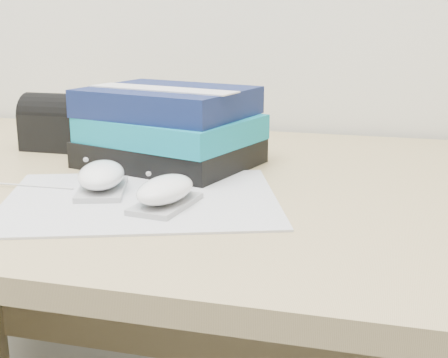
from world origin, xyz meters
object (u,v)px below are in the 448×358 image
(desk, at_px, (282,310))
(mouse_front, at_px, (165,192))
(mouse_rear, at_px, (101,177))
(pouch, at_px, (57,122))
(book_stack, at_px, (170,128))

(desk, relative_size, mouse_front, 14.21)
(desk, xyz_separation_m, mouse_rear, (-0.22, -0.18, 0.26))
(mouse_rear, distance_m, mouse_front, 0.12)
(mouse_rear, xyz_separation_m, pouch, (-0.21, 0.25, 0.03))
(pouch, bearing_deg, book_stack, -14.95)
(pouch, bearing_deg, desk, -8.56)
(book_stack, distance_m, pouch, 0.25)
(book_stack, height_order, pouch, book_stack)
(desk, relative_size, mouse_rear, 12.71)
(desk, xyz_separation_m, book_stack, (-0.19, 0.00, 0.30))
(mouse_front, xyz_separation_m, book_stack, (-0.07, 0.22, 0.04))
(pouch, bearing_deg, mouse_front, -42.41)
(mouse_rear, height_order, book_stack, book_stack)
(mouse_front, bearing_deg, book_stack, 108.48)
(desk, relative_size, pouch, 13.92)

